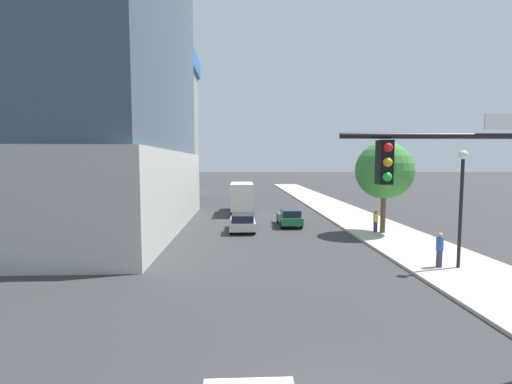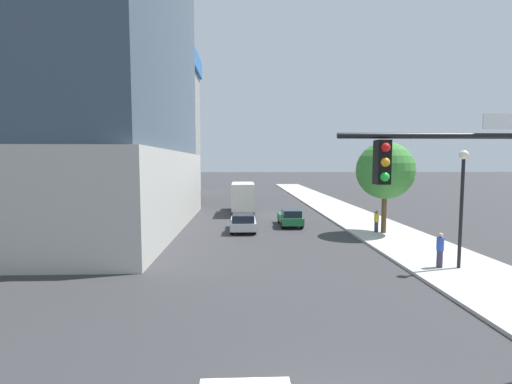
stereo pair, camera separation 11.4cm
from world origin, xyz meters
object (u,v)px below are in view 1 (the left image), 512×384
(traffic_light_pole, at_px, (502,194))
(street_lamp, at_px, (462,191))
(car_silver, at_px, (242,222))
(pedestrian_yellow_shirt, at_px, (376,221))
(street_tree, at_px, (384,171))
(pedestrian_blue_shirt, at_px, (440,249))
(construction_building, at_px, (152,116))
(box_truck, at_px, (242,196))
(car_green, at_px, (289,217))

(traffic_light_pole, bearing_deg, street_lamp, 62.59)
(car_silver, xyz_separation_m, pedestrian_yellow_shirt, (9.91, -1.40, 0.25))
(street_lamp, distance_m, street_tree, 8.94)
(street_lamp, height_order, pedestrian_blue_shirt, street_lamp)
(pedestrian_yellow_shirt, bearing_deg, construction_building, 123.57)
(box_truck, height_order, pedestrian_blue_shirt, box_truck)
(construction_building, xyz_separation_m, traffic_light_pole, (21.83, -56.01, -9.00))
(street_lamp, height_order, car_silver, street_lamp)
(street_lamp, bearing_deg, pedestrian_blue_shirt, 173.31)
(traffic_light_pole, distance_m, street_tree, 17.80)
(car_silver, bearing_deg, traffic_light_pole, -71.87)
(street_tree, distance_m, pedestrian_blue_shirt, 9.56)
(street_lamp, xyz_separation_m, pedestrian_yellow_shirt, (-0.65, 9.13, -2.95))
(car_silver, bearing_deg, street_lamp, -44.90)
(street_lamp, xyz_separation_m, car_silver, (-10.56, 10.53, -3.20))
(street_tree, relative_size, pedestrian_yellow_shirt, 4.16)
(box_truck, bearing_deg, pedestrian_yellow_shirt, -49.34)
(street_tree, height_order, box_truck, street_tree)
(street_lamp, relative_size, pedestrian_yellow_shirt, 3.58)
(pedestrian_yellow_shirt, bearing_deg, street_lamp, -85.90)
(car_silver, height_order, pedestrian_blue_shirt, pedestrian_blue_shirt)
(pedestrian_blue_shirt, bearing_deg, construction_building, 118.03)
(car_silver, bearing_deg, pedestrian_blue_shirt, -47.19)
(car_green, xyz_separation_m, pedestrian_yellow_shirt, (5.95, -3.60, 0.23))
(street_lamp, height_order, box_truck, street_lamp)
(box_truck, xyz_separation_m, pedestrian_blue_shirt, (9.65, -20.56, -0.75))
(traffic_light_pole, xyz_separation_m, pedestrian_blue_shirt, (3.45, 8.52, -3.51))
(construction_building, relative_size, street_tree, 4.63)
(construction_building, bearing_deg, car_silver, -67.14)
(street_tree, bearing_deg, pedestrian_blue_shirt, -94.61)
(car_green, height_order, pedestrian_blue_shirt, pedestrian_blue_shirt)
(construction_building, bearing_deg, pedestrian_blue_shirt, -61.97)
(car_silver, bearing_deg, street_tree, -8.92)
(street_tree, bearing_deg, traffic_light_pole, -103.52)
(construction_building, relative_size, pedestrian_blue_shirt, 17.88)
(street_lamp, relative_size, box_truck, 0.75)
(traffic_light_pole, xyz_separation_m, street_lamp, (4.36, 8.41, -0.62))
(construction_building, xyz_separation_m, car_green, (19.59, -34.87, -12.81))
(traffic_light_pole, relative_size, car_silver, 1.51)
(car_silver, distance_m, box_truck, 10.19)
(traffic_light_pole, xyz_separation_m, pedestrian_yellow_shirt, (3.71, 17.54, -3.58))
(construction_building, height_order, pedestrian_blue_shirt, construction_building)
(street_lamp, xyz_separation_m, street_tree, (-0.20, 8.90, 0.80))
(street_lamp, height_order, car_green, street_lamp)
(street_lamp, relative_size, car_silver, 1.37)
(construction_building, bearing_deg, traffic_light_pole, -68.71)
(traffic_light_pole, relative_size, box_truck, 0.83)
(car_silver, distance_m, pedestrian_yellow_shirt, 10.01)
(box_truck, xyz_separation_m, pedestrian_yellow_shirt, (9.91, -11.54, -0.83))
(street_lamp, xyz_separation_m, car_green, (-6.60, 12.73, -3.18))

